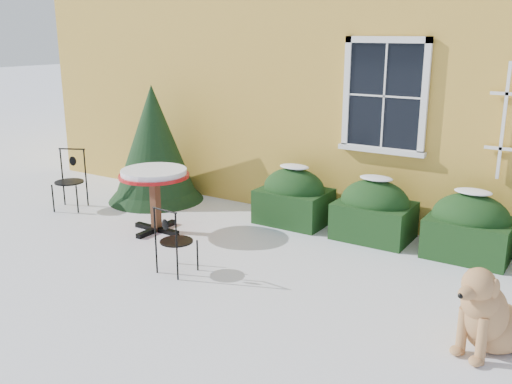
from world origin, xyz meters
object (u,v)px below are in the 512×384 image
Objects in this scene: evergreen_shrub at (154,155)px; dog at (488,316)px; patio_chair_near at (174,240)px; bistro_table at (154,180)px; patio_chair_far at (70,179)px.

dog is (5.92, -2.09, -0.45)m from evergreen_shrub.
bistro_table is at bearing -35.63° from patio_chair_near.
evergreen_shrub is 1.67m from bistro_table.
evergreen_shrub is 2.36× the size of patio_chair_near.
evergreen_shrub is 1.97× the size of bistro_table.
bistro_table is (1.12, -1.24, -0.02)m from evergreen_shrub.
patio_chair_far is (-1.97, 0.11, -0.29)m from bistro_table.
patio_chair_far is (-0.85, -1.13, -0.31)m from evergreen_shrub.
bistro_table reaches higher than dog.
patio_chair_far is (-3.19, 1.12, 0.07)m from patio_chair_near.
dog is at bearing -173.47° from patio_chair_near.
evergreen_shrub is 6.29m from dog.
patio_chair_far is at bearing 176.90° from bistro_table.
evergreen_shrub reaches higher than dog.
evergreen_shrub is at bearing 132.19° from bistro_table.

